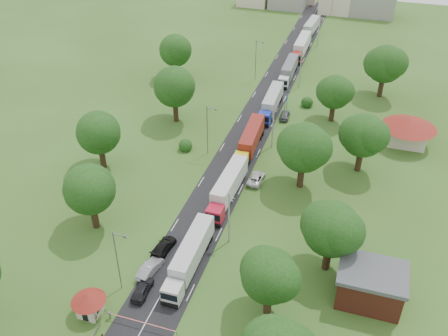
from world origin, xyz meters
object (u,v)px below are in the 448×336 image
at_px(info_sign, 286,101).
at_px(truck_0, 190,256).
at_px(boom_barrier, 132,320).
at_px(car_lane_front, 142,289).
at_px(guard_booth, 89,302).
at_px(car_lane_mid, 150,268).

distance_m(info_sign, truck_0, 48.74).
xyz_separation_m(boom_barrier, car_lane_front, (-1.05, 5.00, -0.11)).
relative_size(guard_booth, car_lane_front, 0.96).
height_order(info_sign, car_lane_mid, info_sign).
distance_m(truck_0, car_lane_front, 7.84).
relative_size(car_lane_front, car_lane_mid, 0.94).
xyz_separation_m(truck_0, car_lane_mid, (-4.93, -2.69, -1.35)).
bearing_deg(car_lane_front, car_lane_mid, -83.56).
bearing_deg(car_lane_mid, guard_booth, 72.10).
bearing_deg(car_lane_mid, info_sign, -91.19).
bearing_deg(info_sign, car_lane_mid, -99.08).
bearing_deg(boom_barrier, car_lane_front, 101.90).
height_order(boom_barrier, truck_0, truck_0).
xyz_separation_m(boom_barrier, truck_0, (3.28, 11.38, 1.27)).
relative_size(guard_booth, truck_0, 0.30).
relative_size(boom_barrier, car_lane_mid, 1.88).
xyz_separation_m(info_sign, car_lane_front, (-7.61, -55.00, -2.22)).
xyz_separation_m(boom_barrier, info_sign, (6.56, 60.00, 2.11)).
distance_m(boom_barrier, car_lane_mid, 8.84).
bearing_deg(car_lane_front, guard_booth, 43.63).
relative_size(boom_barrier, guard_booth, 2.10).
distance_m(boom_barrier, guard_booth, 5.98).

